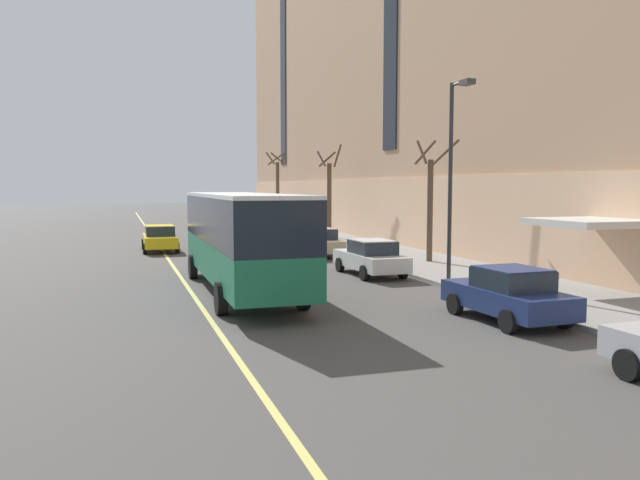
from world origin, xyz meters
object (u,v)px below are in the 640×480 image
Objects in this scene: street_tree_mid_block at (430,200)px; taxi_cab at (160,238)px; parked_car_champagne_1 at (317,242)px; street_tree_far_downtown at (277,187)px; parked_car_navy_2 at (508,294)px; parked_car_white_4 at (371,257)px; street_tree_far_uptown at (329,193)px; parked_car_white_3 at (245,222)px; city_bus at (241,236)px; parked_car_black_5 at (276,230)px; street_lamp at (453,162)px.

taxi_cab is at bearing 139.80° from street_tree_mid_block.
street_tree_far_downtown reaches higher than parked_car_champagne_1.
parked_car_navy_2 is 0.71× the size of street_tree_mid_block.
parked_car_white_4 is 34.01m from street_tree_far_downtown.
parked_car_navy_2 is (0.05, -17.71, -0.00)m from parked_car_champagne_1.
street_tree_far_uptown is (4.19, 10.30, 2.56)m from parked_car_champagne_1.
parked_car_white_3 is 0.68× the size of street_tree_far_uptown.
street_tree_far_uptown is (10.49, 20.99, 1.26)m from city_bus.
parked_car_white_3 is at bearing 89.73° from parked_car_black_5.
taxi_cab is (-8.16, -4.21, 0.00)m from parked_car_black_5.
street_lamp reaches higher than parked_car_white_4.
street_tree_far_uptown reaches higher than parked_car_navy_2.
street_tree_far_downtown reaches higher than street_tree_far_uptown.
parked_car_champagne_1 and parked_car_white_3 have the same top height.
street_tree_far_downtown is at bearing 84.58° from parked_car_navy_2.
parked_car_champagne_1 is at bearing -33.23° from taxi_cab.
street_tree_mid_block is (4.21, -14.66, 2.37)m from parked_car_black_5.
parked_car_navy_2 is 43.72m from street_tree_far_downtown.
street_lamp is (1.78, 6.28, 3.99)m from parked_car_navy_2.
parked_car_navy_2 is 0.90× the size of taxi_cab.
street_lamp is (8.12, -0.75, 2.68)m from city_bus.
parked_car_white_3 is 0.94× the size of parked_car_black_5.
parked_car_navy_2 is at bearing -70.43° from taxi_cab.
street_tree_far_uptown reaches higher than city_bus.
parked_car_white_4 is 5.66m from street_lamp.
street_tree_far_downtown is at bearing 80.80° from parked_car_champagne_1.
taxi_cab is at bearing 120.75° from street_lamp.
parked_car_champagne_1 is at bearing -112.13° from street_tree_far_uptown.
street_tree_far_downtown is at bearing 86.40° from street_lamp.
street_tree_mid_block is at bearing 71.66° from parked_car_navy_2.
parked_car_champagne_1 is at bearing -99.20° from street_tree_far_downtown.
city_bus is at bearing 132.08° from parked_car_navy_2.
street_tree_far_uptown reaches higher than parked_car_black_5.
city_bus is 32.40m from parked_car_white_3.
parked_car_white_4 is (6.20, 2.79, -1.30)m from city_bus.
parked_car_navy_2 is 0.92× the size of parked_car_white_4.
parked_car_navy_2 is 13.48m from street_tree_mid_block.
parked_car_white_3 is at bearing 78.67° from city_bus.
street_tree_mid_block is at bearing -89.88° from street_tree_far_uptown.
street_tree_mid_block is (4.16, -26.18, 2.37)m from parked_car_white_3.
city_bus is 2.63× the size of parked_car_white_4.
street_tree_mid_block reaches higher than parked_car_white_3.
parked_car_white_3 is 0.64× the size of street_tree_far_downtown.
parked_car_champagne_1 is at bearing -90.06° from parked_car_black_5.
taxi_cab is 19.91m from street_lamp.
street_tree_far_uptown is at bearing 63.45° from city_bus.
parked_car_black_5 is (0.01, 9.54, 0.00)m from parked_car_champagne_1.
taxi_cab is (-8.21, -15.73, 0.00)m from parked_car_white_3.
taxi_cab is 24.00m from street_tree_far_downtown.
parked_car_white_3 is (6.36, 31.75, -1.30)m from city_bus.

